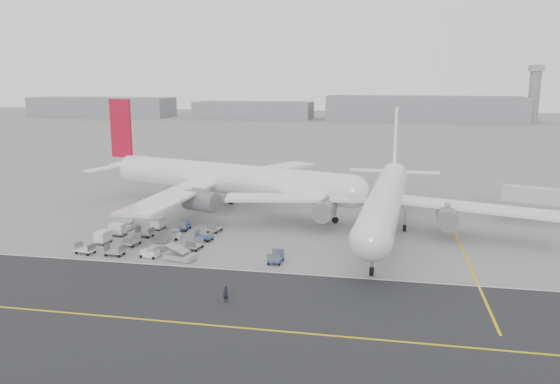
% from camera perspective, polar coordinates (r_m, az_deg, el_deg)
% --- Properties ---
extents(ground, '(700.00, 700.00, 0.00)m').
position_cam_1_polar(ground, '(72.34, -4.59, -7.53)').
color(ground, gray).
rests_on(ground, ground).
extents(taxiway, '(220.00, 59.00, 0.03)m').
position_cam_1_polar(taxiway, '(55.05, -4.49, -13.94)').
color(taxiway, '#28282B').
rests_on(taxiway, ground).
extents(horizon_buildings, '(520.00, 28.00, 28.00)m').
position_cam_1_polar(horizon_buildings, '(326.83, 12.94, 7.29)').
color(horizon_buildings, gray).
rests_on(horizon_buildings, ground).
extents(control_tower, '(7.00, 7.00, 31.25)m').
position_cam_1_polar(control_tower, '(340.75, 25.04, 9.41)').
color(control_tower, gray).
rests_on(control_tower, ground).
extents(airliner_a, '(55.66, 54.57, 19.83)m').
position_cam_1_polar(airliner_a, '(101.99, -6.08, 1.46)').
color(airliner_a, white).
rests_on(airliner_a, ground).
extents(airliner_b, '(52.51, 53.25, 18.36)m').
position_cam_1_polar(airliner_b, '(87.97, 11.01, -0.63)').
color(airliner_b, white).
rests_on(airliner_b, ground).
extents(jet_bridge, '(15.89, 8.01, 6.01)m').
position_cam_1_polar(jet_bridge, '(101.77, 25.84, -0.57)').
color(jet_bridge, gray).
rests_on(jet_bridge, ground).
extents(gse_cluster, '(23.84, 23.14, 1.97)m').
position_cam_1_polar(gse_cluster, '(83.68, -13.09, -5.11)').
color(gse_cluster, '#9C9CA1').
rests_on(gse_cluster, ground).
extents(stray_dolly, '(1.80, 2.79, 1.67)m').
position_cam_1_polar(stray_dolly, '(72.62, -0.44, -7.41)').
color(stray_dolly, silver).
rests_on(stray_dolly, ground).
extents(ground_crew_a, '(0.75, 0.58, 1.84)m').
position_cam_1_polar(ground_crew_a, '(60.49, -5.68, -10.58)').
color(ground_crew_a, black).
rests_on(ground_crew_a, ground).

